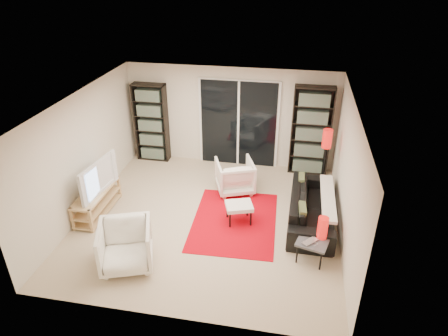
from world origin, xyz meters
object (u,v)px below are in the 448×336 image
(bookshelf_right, at_px, (311,131))
(bookshelf_left, at_px, (151,123))
(floor_lamp, at_px, (326,145))
(armchair_front, at_px, (126,246))
(ottoman, at_px, (239,207))
(side_table, at_px, (313,242))
(tv_stand, at_px, (97,201))
(armchair_back, at_px, (235,176))
(sofa, at_px, (312,207))

(bookshelf_right, bearing_deg, bookshelf_left, 180.00)
(bookshelf_left, xyz_separation_m, floor_lamp, (4.15, -0.89, 0.16))
(floor_lamp, bearing_deg, armchair_front, -137.42)
(ottoman, bearing_deg, bookshelf_right, 60.83)
(bookshelf_left, xyz_separation_m, side_table, (3.94, -3.18, -0.62))
(tv_stand, xyz_separation_m, ottoman, (2.84, 0.21, 0.08))
(floor_lamp, bearing_deg, bookshelf_right, 108.78)
(bookshelf_right, height_order, floor_lamp, bookshelf_right)
(tv_stand, bearing_deg, side_table, -8.55)
(armchair_back, distance_m, armchair_front, 3.04)
(armchair_front, height_order, floor_lamp, floor_lamp)
(armchair_front, bearing_deg, side_table, -6.25)
(sofa, bearing_deg, armchair_back, 64.27)
(bookshelf_left, distance_m, armchair_front, 4.03)
(sofa, relative_size, floor_lamp, 1.46)
(sofa, bearing_deg, floor_lamp, -9.51)
(armchair_front, relative_size, floor_lamp, 0.58)
(ottoman, distance_m, side_table, 1.62)
(armchair_front, bearing_deg, armchair_back, 43.51)
(sofa, relative_size, ottoman, 3.54)
(floor_lamp, bearing_deg, bookshelf_left, 167.86)
(armchair_front, bearing_deg, bookshelf_left, 83.58)
(bookshelf_left, bearing_deg, sofa, -27.22)
(bookshelf_right, relative_size, ottoman, 3.44)
(tv_stand, bearing_deg, sofa, 6.95)
(bookshelf_right, relative_size, side_table, 3.42)
(bookshelf_left, xyz_separation_m, sofa, (3.94, -2.03, -0.66))
(bookshelf_right, bearing_deg, floor_lamp, -71.22)
(tv_stand, distance_m, ottoman, 2.85)
(armchair_front, distance_m, ottoman, 2.27)
(sofa, xyz_separation_m, side_table, (-0.00, -1.15, 0.04))
(bookshelf_left, bearing_deg, armchair_back, -27.35)
(bookshelf_right, distance_m, floor_lamp, 0.95)
(sofa, distance_m, ottoman, 1.42)
(tv_stand, height_order, armchair_back, armchair_back)
(bookshelf_left, xyz_separation_m, armchair_back, (2.28, -1.18, -0.61))
(bookshelf_left, distance_m, tv_stand, 2.65)
(bookshelf_left, relative_size, armchair_back, 2.46)
(sofa, height_order, floor_lamp, floor_lamp)
(bookshelf_left, bearing_deg, bookshelf_right, -0.00)
(bookshelf_left, height_order, bookshelf_right, bookshelf_right)
(tv_stand, distance_m, armchair_front, 1.80)
(bookshelf_right, bearing_deg, armchair_front, -127.23)
(bookshelf_right, distance_m, side_table, 3.25)
(bookshelf_left, distance_m, armchair_back, 2.64)
(armchair_front, xyz_separation_m, floor_lamp, (3.26, 2.99, 0.75))
(bookshelf_right, bearing_deg, armchair_back, -143.07)
(tv_stand, distance_m, floor_lamp, 4.82)
(ottoman, xyz_separation_m, side_table, (1.39, -0.85, 0.02))
(floor_lamp, bearing_deg, sofa, -100.81)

